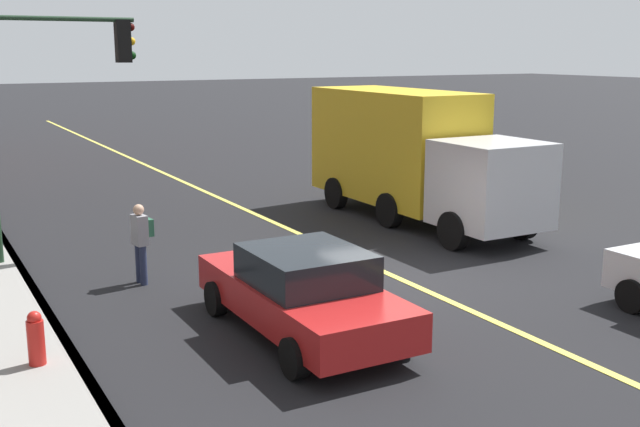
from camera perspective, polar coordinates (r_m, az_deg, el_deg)
name	(u,v)px	position (r m, az deg, el deg)	size (l,w,h in m)	color
ground	(398,278)	(15.62, 5.81, -4.82)	(200.00, 200.00, 0.00)	black
curb_edge	(58,332)	(13.19, -18.89, -8.32)	(80.00, 0.16, 0.15)	slate
lane_stripe_center	(398,278)	(15.62, 5.81, -4.80)	(80.00, 0.16, 0.01)	#D8CC4C
car_red	(302,291)	(12.38, -1.31, -5.78)	(4.55, 2.00, 1.45)	red
truck_yellow	(412,153)	(20.75, 6.86, 4.45)	(7.89, 2.38, 3.44)	silver
pedestrian_with_backpack	(141,238)	(15.39, -13.15, -1.78)	(0.40, 0.40, 1.60)	#262D4C
traffic_light_mast	(47,90)	(17.13, -19.62, 8.65)	(0.28, 3.18, 5.45)	#1E3823
fire_hydrant	(36,343)	(11.69, -20.32, -9.02)	(0.24, 0.24, 0.94)	red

